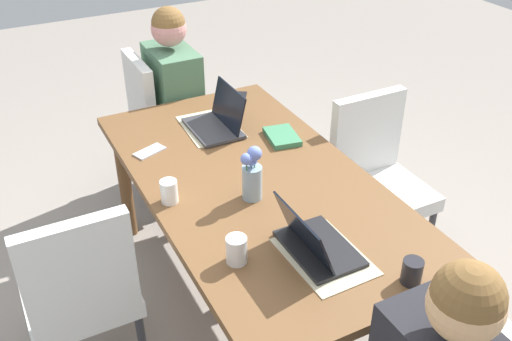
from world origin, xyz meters
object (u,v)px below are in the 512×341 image
(coffee_mug_near_left, at_px, (412,272))
(coffee_mug_near_right, at_px, (237,250))
(dining_table, at_px, (256,195))
(chair_far_left_far, at_px, (80,288))
(book_red_cover, at_px, (282,137))
(phone_black, at_px, (239,98))
(coffee_mug_centre_left, at_px, (169,191))
(chair_head_right_left_mid, at_px, (161,118))
(flower_vase, at_px, (252,175))
(laptop_head_left_left_near, at_px, (315,243))
(laptop_head_right_left_mid, at_px, (218,121))
(chair_near_right_near, at_px, (376,173))
(phone_silver, at_px, (150,151))
(person_head_right_left_mid, at_px, (176,116))

(coffee_mug_near_left, bearing_deg, coffee_mug_near_right, 52.89)
(dining_table, distance_m, chair_far_left_far, 0.84)
(chair_far_left_far, bearing_deg, book_red_cover, -73.58)
(dining_table, height_order, phone_black, phone_black)
(coffee_mug_near_right, relative_size, coffee_mug_centre_left, 1.06)
(coffee_mug_near_left, bearing_deg, phone_black, -4.15)
(coffee_mug_near_left, bearing_deg, chair_head_right_left_mid, 6.19)
(coffee_mug_near_right, bearing_deg, dining_table, -34.61)
(coffee_mug_centre_left, distance_m, book_red_cover, 0.72)
(coffee_mug_near_left, bearing_deg, chair_far_left_far, 52.96)
(flower_vase, height_order, phone_black, flower_vase)
(chair_head_right_left_mid, bearing_deg, coffee_mug_centre_left, 163.28)
(laptop_head_left_left_near, xyz_separation_m, laptop_head_right_left_mid, (1.04, -0.07, 0.00))
(chair_near_right_near, distance_m, phone_silver, 1.18)
(laptop_head_right_left_mid, relative_size, book_red_cover, 1.60)
(chair_far_left_far, height_order, chair_near_right_near, same)
(coffee_mug_centre_left, relative_size, phone_black, 0.67)
(flower_vase, bearing_deg, chair_near_right_near, -76.06)
(chair_head_right_left_mid, height_order, person_head_right_left_mid, person_head_right_left_mid)
(chair_head_right_left_mid, xyz_separation_m, laptop_head_right_left_mid, (-0.70, -0.08, 0.28))
(dining_table, xyz_separation_m, phone_black, (0.79, -0.30, 0.08))
(dining_table, relative_size, coffee_mug_near_right, 17.06)
(dining_table, relative_size, laptop_head_left_left_near, 5.70)
(dining_table, xyz_separation_m, book_red_cover, (0.27, -0.28, 0.09))
(chair_head_right_left_mid, relative_size, person_head_right_left_mid, 0.75)
(chair_head_right_left_mid, height_order, book_red_cover, chair_head_right_left_mid)
(chair_far_left_far, xyz_separation_m, coffee_mug_near_left, (-0.76, -1.00, 0.29))
(coffee_mug_near_right, bearing_deg, book_red_cover, -39.53)
(person_head_right_left_mid, height_order, phone_black, person_head_right_left_mid)
(dining_table, xyz_separation_m, coffee_mug_near_right, (-0.44, 0.31, 0.13))
(coffee_mug_near_left, xyz_separation_m, coffee_mug_near_right, (0.37, 0.49, 0.01))
(person_head_right_left_mid, xyz_separation_m, coffee_mug_centre_left, (-1.13, 0.43, 0.26))
(chair_near_right_near, bearing_deg, laptop_head_left_left_near, 128.38)
(laptop_head_right_left_mid, distance_m, phone_silver, 0.39)
(person_head_right_left_mid, bearing_deg, phone_silver, 151.65)
(chair_far_left_far, relative_size, coffee_mug_near_right, 8.42)
(chair_head_right_left_mid, height_order, coffee_mug_near_left, chair_head_right_left_mid)
(flower_vase, bearing_deg, book_red_cover, -43.22)
(dining_table, relative_size, phone_black, 12.16)
(person_head_right_left_mid, height_order, coffee_mug_near_right, person_head_right_left_mid)
(person_head_right_left_mid, bearing_deg, coffee_mug_near_left, -175.79)
(coffee_mug_centre_left, height_order, phone_black, coffee_mug_centre_left)
(person_head_right_left_mid, xyz_separation_m, laptop_head_right_left_mid, (-0.64, -0.00, 0.26))
(chair_far_left_far, distance_m, laptop_head_right_left_mid, 1.07)
(person_head_right_left_mid, bearing_deg, flower_vase, 174.79)
(laptop_head_right_left_mid, xyz_separation_m, phone_black, (0.28, -0.26, -0.04))
(flower_vase, bearing_deg, phone_black, -22.65)
(chair_near_right_near, height_order, coffee_mug_centre_left, chair_near_right_near)
(chair_near_right_near, distance_m, book_red_cover, 0.56)
(chair_near_right_near, height_order, coffee_mug_near_left, chair_near_right_near)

